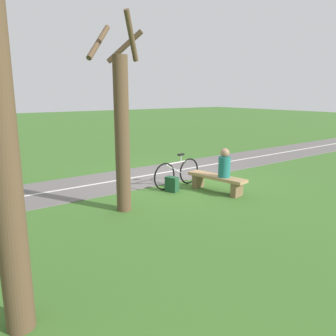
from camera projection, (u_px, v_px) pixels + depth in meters
name	position (u px, v px, depth m)	size (l,w,h in m)	color
ground_plane	(177.00, 180.00, 10.31)	(80.00, 80.00, 0.00)	#3D6B28
paved_path	(32.00, 195.00, 8.80)	(2.40, 36.00, 0.02)	#66605E
path_centre_line	(32.00, 195.00, 8.80)	(0.10, 32.00, 0.00)	silver
bench	(217.00, 181.00, 9.07)	(1.73, 0.70, 0.44)	#A88456
person_seated	(224.00, 164.00, 8.82)	(0.37, 0.37, 0.77)	#1E6B66
bicycle	(177.00, 173.00, 9.54)	(0.26, 1.71, 0.93)	black
backpack	(172.00, 184.00, 9.11)	(0.39, 0.32, 0.40)	#1E4C2D
tree_far_right	(122.00, 127.00, 7.31)	(1.16, 1.32, 4.20)	brown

